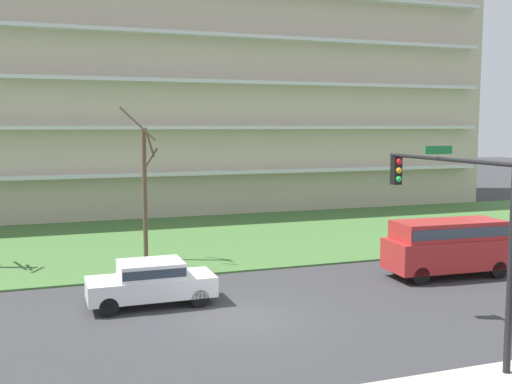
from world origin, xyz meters
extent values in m
plane|color=#38383A|center=(0.00, 0.00, 0.00)|extent=(160.00, 160.00, 0.00)
cube|color=#477238|center=(0.00, 14.00, 0.04)|extent=(80.00, 16.00, 0.08)
cube|color=beige|center=(0.00, 28.59, 9.24)|extent=(54.35, 13.18, 18.47)
cube|color=silver|center=(0.00, 21.55, 3.08)|extent=(52.17, 0.90, 0.24)
cube|color=silver|center=(0.00, 21.55, 6.16)|extent=(52.17, 0.90, 0.24)
cube|color=silver|center=(0.00, 21.55, 9.24)|extent=(52.17, 0.90, 0.24)
cube|color=silver|center=(0.00, 21.55, 12.31)|extent=(52.17, 0.90, 0.24)
cylinder|color=brown|center=(-1.62, 9.54, 3.06)|extent=(0.21, 0.21, 6.11)
cylinder|color=brown|center=(-1.25, 9.75, 4.80)|extent=(0.54, 0.85, 0.94)
cylinder|color=brown|center=(-1.38, 9.32, 5.53)|extent=(0.57, 0.59, 1.37)
cylinder|color=brown|center=(-1.98, 8.82, 6.36)|extent=(1.53, 0.83, 1.53)
cube|color=#B22828|center=(9.83, 2.50, 0.98)|extent=(5.28, 2.22, 1.25)
cube|color=#B22828|center=(9.83, 2.50, 1.98)|extent=(4.68, 2.04, 0.75)
cube|color=#2D3847|center=(9.83, 2.50, 1.98)|extent=(4.59, 2.07, 0.41)
cylinder|color=black|center=(7.97, 1.69, 0.36)|extent=(0.73, 0.25, 0.72)
cylinder|color=black|center=(8.05, 3.47, 0.36)|extent=(0.73, 0.25, 0.72)
cylinder|color=black|center=(11.61, 1.53, 0.36)|extent=(0.73, 0.25, 0.72)
cylinder|color=black|center=(11.69, 3.31, 0.36)|extent=(0.73, 0.25, 0.72)
cube|color=white|center=(-2.54, 2.50, 0.67)|extent=(4.41, 1.82, 0.70)
cube|color=white|center=(-2.54, 2.50, 1.29)|extent=(2.21, 1.66, 0.55)
cube|color=#2D3847|center=(-2.54, 2.50, 1.29)|extent=(2.16, 1.70, 0.30)
cylinder|color=black|center=(-4.07, 1.70, 0.32)|extent=(0.64, 0.22, 0.64)
cylinder|color=black|center=(-4.08, 3.28, 0.32)|extent=(0.64, 0.22, 0.64)
cylinder|color=black|center=(-0.99, 1.72, 0.32)|extent=(0.64, 0.22, 0.64)
cylinder|color=black|center=(-1.00, 3.30, 0.32)|extent=(0.64, 0.22, 0.64)
cylinder|color=black|center=(4.81, -6.60, 2.87)|extent=(0.18, 0.18, 5.73)
cylinder|color=black|center=(4.81, -3.83, 5.33)|extent=(0.12, 5.54, 0.12)
cube|color=black|center=(4.81, -1.36, 4.83)|extent=(0.28, 0.28, 0.90)
sphere|color=red|center=(4.81, -1.51, 5.13)|extent=(0.20, 0.20, 0.20)
sphere|color=#F2A519|center=(4.81, -1.51, 4.85)|extent=(0.20, 0.20, 0.20)
sphere|color=green|center=(4.81, -1.51, 4.57)|extent=(0.20, 0.20, 0.20)
cube|color=#197238|center=(4.81, -3.55, 5.58)|extent=(0.90, 0.04, 0.24)
camera|label=1|loc=(-5.86, -18.20, 6.28)|focal=42.35mm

